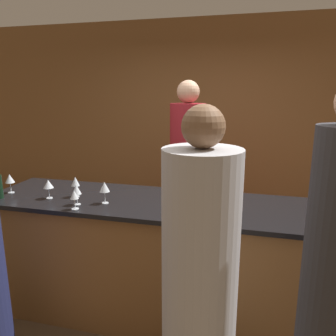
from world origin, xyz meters
name	(u,v)px	position (x,y,z in m)	size (l,w,h in m)	color
ground_plane	(165,314)	(0.00, 0.00, 0.00)	(14.00, 14.00, 0.00)	#4C3823
back_wall	(204,125)	(0.00, 2.16, 1.40)	(8.00, 0.06, 2.80)	brown
bar_counter	(165,260)	(0.00, 0.00, 0.51)	(2.95, 0.78, 1.01)	brown
bartender	(187,182)	(0.00, 0.93, 0.92)	(0.36, 0.36, 1.97)	maroon
guest_0	(199,295)	(0.41, -0.86, 0.83)	(0.39, 0.39, 1.80)	#B2B2B7
guest_1	(334,301)	(1.05, -0.86, 0.90)	(0.31, 0.31, 1.91)	#2D2D33
wine_glass_0	(75,182)	(-0.74, -0.06, 1.14)	(0.07, 0.07, 0.17)	silver
wine_glass_1	(207,202)	(0.36, -0.26, 1.13)	(0.08, 0.08, 0.16)	silver
wine_glass_2	(74,195)	(-0.60, -0.32, 1.12)	(0.06, 0.06, 0.14)	silver
wine_glass_3	(105,187)	(-0.44, -0.15, 1.14)	(0.08, 0.08, 0.17)	silver
wine_glass_5	(48,184)	(-0.93, -0.15, 1.13)	(0.08, 0.08, 0.15)	silver
wine_glass_6	(76,190)	(-0.63, -0.23, 1.13)	(0.07, 0.07, 0.16)	silver
wine_glass_7	(10,179)	(-1.33, -0.10, 1.13)	(0.08, 0.08, 0.16)	silver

